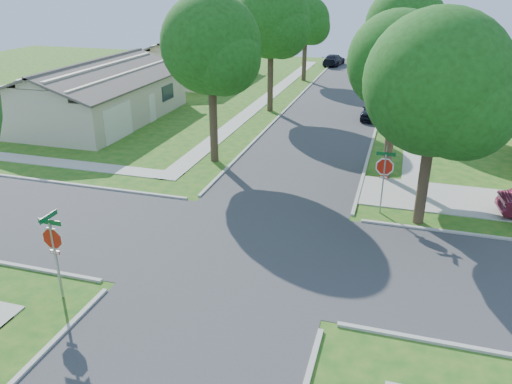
{
  "coord_description": "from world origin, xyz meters",
  "views": [
    {
      "loc": [
        5.12,
        -15.82,
        9.5
      ],
      "look_at": [
        -0.12,
        1.78,
        1.6
      ],
      "focal_mm": 35.0,
      "sensor_mm": 36.0,
      "label": 1
    }
  ],
  "objects_px": {
    "tree_e_mid": "(406,30)",
    "car_curb_west": "(334,60)",
    "stop_sign_sw": "(53,242)",
    "tree_w_far": "(306,23)",
    "tree_w_near": "(212,49)",
    "car_curb_east": "(374,109)",
    "tree_ne_corner": "(438,90)",
    "stop_sign_ne": "(384,169)",
    "tree_w_mid": "(272,23)",
    "house_nw_near": "(97,99)",
    "house_nw_far": "(191,63)",
    "tree_e_near": "(399,67)",
    "tree_e_far": "(408,20)"
  },
  "relations": [
    {
      "from": "stop_sign_ne",
      "to": "car_curb_east",
      "type": "distance_m",
      "value": 16.4
    },
    {
      "from": "tree_e_mid",
      "to": "tree_e_far",
      "type": "distance_m",
      "value": 13.0
    },
    {
      "from": "tree_ne_corner",
      "to": "house_nw_near",
      "type": "bearing_deg",
      "value": 154.23
    },
    {
      "from": "tree_e_near",
      "to": "house_nw_near",
      "type": "xyz_separation_m",
      "value": [
        -20.74,
        5.99,
        -4.13
      ]
    },
    {
      "from": "tree_e_mid",
      "to": "house_nw_far",
      "type": "relative_size",
      "value": 0.68
    },
    {
      "from": "stop_sign_sw",
      "to": "tree_e_near",
      "type": "height_order",
      "value": "tree_e_near"
    },
    {
      "from": "tree_w_mid",
      "to": "tree_w_far",
      "type": "distance_m",
      "value": 13.04
    },
    {
      "from": "car_curb_east",
      "to": "house_nw_near",
      "type": "bearing_deg",
      "value": -158.66
    },
    {
      "from": "tree_e_far",
      "to": "tree_w_mid",
      "type": "distance_m",
      "value": 16.05
    },
    {
      "from": "tree_e_mid",
      "to": "car_curb_west",
      "type": "distance_m",
      "value": 25.19
    },
    {
      "from": "tree_e_near",
      "to": "stop_sign_ne",
      "type": "bearing_deg",
      "value": -90.68
    },
    {
      "from": "house_nw_near",
      "to": "car_curb_west",
      "type": "xyz_separation_m",
      "value": [
        12.79,
        29.24,
        -0.87
      ]
    },
    {
      "from": "tree_w_near",
      "to": "tree_e_near",
      "type": "bearing_deg",
      "value": -0.0
    },
    {
      "from": "stop_sign_ne",
      "to": "tree_w_mid",
      "type": "distance_m",
      "value": 19.31
    },
    {
      "from": "house_nw_near",
      "to": "tree_e_mid",
      "type": "bearing_deg",
      "value": 16.15
    },
    {
      "from": "tree_w_far",
      "to": "car_curb_west",
      "type": "bearing_deg",
      "value": 81.93
    },
    {
      "from": "tree_w_mid",
      "to": "house_nw_near",
      "type": "distance_m",
      "value": 13.77
    },
    {
      "from": "tree_w_mid",
      "to": "house_nw_near",
      "type": "xyz_separation_m",
      "value": [
        -11.35,
        -6.01,
        -4.97
      ]
    },
    {
      "from": "tree_e_near",
      "to": "tree_ne_corner",
      "type": "distance_m",
      "value": 5.06
    },
    {
      "from": "stop_sign_sw",
      "to": "house_nw_far",
      "type": "relative_size",
      "value": 0.22
    },
    {
      "from": "tree_e_near",
      "to": "tree_w_mid",
      "type": "height_order",
      "value": "tree_w_mid"
    },
    {
      "from": "tree_e_near",
      "to": "car_curb_east",
      "type": "relative_size",
      "value": 2.1
    },
    {
      "from": "house_nw_near",
      "to": "tree_w_near",
      "type": "bearing_deg",
      "value": -27.83
    },
    {
      "from": "stop_sign_sw",
      "to": "stop_sign_ne",
      "type": "relative_size",
      "value": 1.0
    },
    {
      "from": "stop_sign_sw",
      "to": "tree_e_mid",
      "type": "bearing_deg",
      "value": 69.8
    },
    {
      "from": "tree_ne_corner",
      "to": "house_nw_near",
      "type": "height_order",
      "value": "tree_ne_corner"
    },
    {
      "from": "tree_e_far",
      "to": "tree_w_near",
      "type": "relative_size",
      "value": 0.97
    },
    {
      "from": "house_nw_near",
      "to": "stop_sign_ne",
      "type": "bearing_deg",
      "value": -26.46
    },
    {
      "from": "tree_e_near",
      "to": "tree_w_far",
      "type": "relative_size",
      "value": 1.03
    },
    {
      "from": "stop_sign_sw",
      "to": "tree_ne_corner",
      "type": "bearing_deg",
      "value": 38.84
    },
    {
      "from": "house_nw_far",
      "to": "car_curb_west",
      "type": "xyz_separation_m",
      "value": [
        12.79,
        12.24,
        -0.87
      ]
    },
    {
      "from": "tree_e_mid",
      "to": "tree_ne_corner",
      "type": "relative_size",
      "value": 1.06
    },
    {
      "from": "house_nw_far",
      "to": "car_curb_east",
      "type": "height_order",
      "value": "house_nw_far"
    },
    {
      "from": "tree_e_far",
      "to": "car_curb_west",
      "type": "relative_size",
      "value": 1.97
    },
    {
      "from": "tree_e_far",
      "to": "tree_ne_corner",
      "type": "distance_m",
      "value": 29.85
    },
    {
      "from": "tree_w_far",
      "to": "tree_w_mid",
      "type": "bearing_deg",
      "value": -89.95
    },
    {
      "from": "house_nw_far",
      "to": "house_nw_near",
      "type": "bearing_deg",
      "value": -90.0
    },
    {
      "from": "stop_sign_sw",
      "to": "car_curb_east",
      "type": "distance_m",
      "value": 26.9
    },
    {
      "from": "tree_ne_corner",
      "to": "car_curb_east",
      "type": "bearing_deg",
      "value": 100.67
    },
    {
      "from": "stop_sign_ne",
      "to": "tree_ne_corner",
      "type": "relative_size",
      "value": 0.34
    },
    {
      "from": "stop_sign_ne",
      "to": "tree_ne_corner",
      "type": "xyz_separation_m",
      "value": [
        1.66,
        -0.49,
        3.56
      ]
    },
    {
      "from": "stop_sign_ne",
      "to": "house_nw_near",
      "type": "bearing_deg",
      "value": 153.54
    },
    {
      "from": "tree_e_mid",
      "to": "stop_sign_sw",
      "type": "bearing_deg",
      "value": -110.2
    },
    {
      "from": "stop_sign_ne",
      "to": "tree_e_mid",
      "type": "height_order",
      "value": "tree_e_mid"
    },
    {
      "from": "stop_sign_sw",
      "to": "tree_w_far",
      "type": "bearing_deg",
      "value": 89.93
    },
    {
      "from": "stop_sign_ne",
      "to": "house_nw_near",
      "type": "distance_m",
      "value": 23.12
    },
    {
      "from": "tree_ne_corner",
      "to": "house_nw_far",
      "type": "xyz_separation_m",
      "value": [
        -22.35,
        27.79,
        -4.08
      ]
    },
    {
      "from": "tree_w_mid",
      "to": "tree_ne_corner",
      "type": "xyz_separation_m",
      "value": [
        11.0,
        -16.8,
        -0.9
      ]
    },
    {
      "from": "tree_e_near",
      "to": "tree_w_far",
      "type": "bearing_deg",
      "value": 110.61
    },
    {
      "from": "tree_w_near",
      "to": "car_curb_east",
      "type": "bearing_deg",
      "value": 56.75
    }
  ]
}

